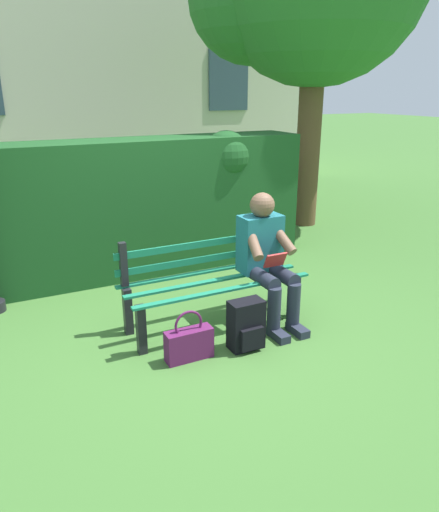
{
  "coord_description": "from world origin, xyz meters",
  "views": [
    {
      "loc": [
        1.73,
        3.52,
        2.02
      ],
      "look_at": [
        0.0,
        0.1,
        0.69
      ],
      "focal_mm": 33.81,
      "sensor_mm": 36.0,
      "label": 1
    }
  ],
  "objects_px": {
    "park_bench": "(211,280)",
    "backpack": "(246,325)",
    "handbag": "(189,343)",
    "person_seated": "(267,256)"
  },
  "relations": [
    {
      "from": "park_bench",
      "to": "person_seated",
      "type": "distance_m",
      "value": 0.54
    },
    {
      "from": "person_seated",
      "to": "park_bench",
      "type": "bearing_deg",
      "value": -20.13
    },
    {
      "from": "park_bench",
      "to": "handbag",
      "type": "bearing_deg",
      "value": 49.3
    },
    {
      "from": "backpack",
      "to": "handbag",
      "type": "height_order",
      "value": "same"
    },
    {
      "from": "park_bench",
      "to": "backpack",
      "type": "relative_size",
      "value": 3.93
    },
    {
      "from": "backpack",
      "to": "handbag",
      "type": "relative_size",
      "value": 1.0
    },
    {
      "from": "backpack",
      "to": "handbag",
      "type": "distance_m",
      "value": 0.49
    },
    {
      "from": "park_bench",
      "to": "person_seated",
      "type": "height_order",
      "value": "person_seated"
    },
    {
      "from": "person_seated",
      "to": "handbag",
      "type": "distance_m",
      "value": 1.08
    },
    {
      "from": "person_seated",
      "to": "backpack",
      "type": "bearing_deg",
      "value": 42.48
    }
  ]
}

